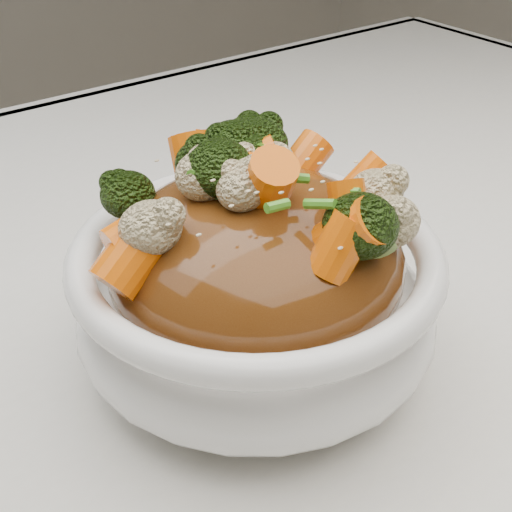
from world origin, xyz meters
TOP-DOWN VIEW (x-y plane):
  - tablecloth at (0.00, 0.00)m, footprint 1.20×0.80m
  - bowl at (-0.01, -0.04)m, footprint 0.25×0.25m
  - sauce_base at (-0.01, -0.04)m, footprint 0.20×0.20m
  - carrots at (-0.01, -0.04)m, footprint 0.20×0.20m
  - broccoli at (-0.01, -0.04)m, footprint 0.20×0.20m
  - cauliflower at (-0.01, -0.04)m, footprint 0.20×0.20m
  - scallions at (-0.01, -0.04)m, footprint 0.15×0.15m
  - sesame_seeds at (-0.01, -0.04)m, footprint 0.18×0.18m

SIDE VIEW (x-z plane):
  - tablecloth at x=0.00m, z-range 0.71..0.75m
  - bowl at x=-0.01m, z-range 0.75..0.83m
  - sauce_base at x=-0.01m, z-range 0.77..0.86m
  - cauliflower at x=-0.01m, z-range 0.85..0.88m
  - broccoli at x=-0.01m, z-range 0.85..0.89m
  - carrots at x=-0.01m, z-range 0.85..0.89m
  - scallions at x=-0.01m, z-range 0.86..0.88m
  - sesame_seeds at x=-0.01m, z-range 0.87..0.87m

